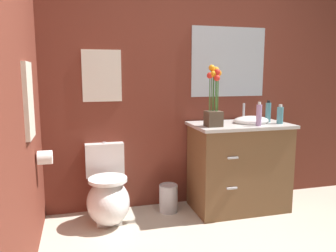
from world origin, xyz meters
The scene contains 13 objects.
wall_back centered at (0.20, 1.74, 1.25)m, with size 4.24×0.05×2.50m, color maroon.
wall_left centered at (-1.39, 0.51, 1.25)m, with size 0.05×4.79×2.50m, color maroon.
toilet centered at (-0.80, 1.44, 0.24)m, with size 0.38×0.59×0.69m.
vanity_cabinet centered at (0.48, 1.41, 0.44)m, with size 0.94×0.56×1.04m.
flower_vase centered at (0.16, 1.31, 1.07)m, with size 0.14×0.14×0.56m.
soap_bottle centered at (0.85, 1.31, 0.94)m, with size 0.06×0.06×0.19m.
lotion_bottle centered at (0.79, 1.43, 0.96)m, with size 0.05×0.05×0.22m.
hand_wash_bottle centered at (0.58, 1.24, 0.96)m, with size 0.05×0.05×0.22m.
trash_bin centered at (-0.21, 1.51, 0.14)m, with size 0.18×0.18×0.27m.
wall_poster centered at (-0.80, 1.71, 1.31)m, with size 0.36×0.01×0.48m, color silver.
wall_mirror centered at (0.48, 1.71, 1.45)m, with size 0.80×0.01×0.70m, color #B2BCC6.
hanging_towel centered at (-1.35, 0.95, 1.15)m, with size 0.03×0.28×0.52m, color beige.
toilet_paper_roll centered at (-1.29, 1.24, 0.68)m, with size 0.11×0.11×0.11m, color white.
Camera 1 is at (-1.03, -1.48, 1.34)m, focal length 35.64 mm.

